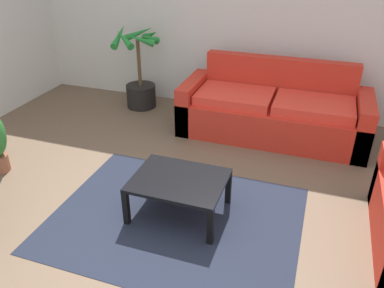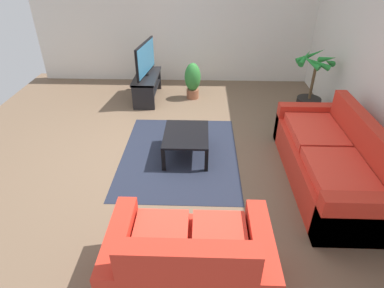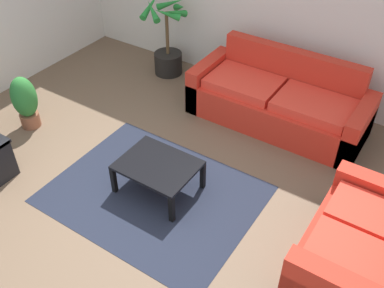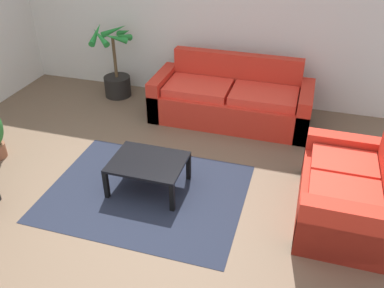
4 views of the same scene
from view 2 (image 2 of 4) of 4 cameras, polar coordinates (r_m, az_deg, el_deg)
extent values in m
plane|color=brown|center=(4.94, -5.69, -0.94)|extent=(6.60, 6.60, 0.00)
cube|color=silver|center=(7.26, -3.29, 21.41)|extent=(0.06, 6.00, 2.70)
cube|color=red|center=(4.52, 22.66, -3.87)|extent=(2.26, 0.90, 0.42)
cube|color=red|center=(4.44, 28.30, 0.90)|extent=(1.90, 0.16, 0.48)
cube|color=red|center=(5.31, 19.54, 3.57)|extent=(0.18, 0.90, 0.62)
cube|color=red|center=(3.72, 27.82, -11.94)|extent=(0.18, 0.90, 0.62)
cube|color=red|center=(4.74, 21.06, 2.13)|extent=(0.91, 0.66, 0.12)
cube|color=red|center=(4.00, 24.80, -4.69)|extent=(0.91, 0.66, 0.12)
cube|color=red|center=(3.08, -0.42, -20.93)|extent=(0.90, 1.40, 0.42)
cube|color=red|center=(2.50, -0.83, -21.45)|extent=(0.16, 1.04, 0.48)
cube|color=red|center=(3.08, -12.52, -19.04)|extent=(0.90, 0.18, 0.62)
cube|color=red|center=(3.05, 11.84, -19.69)|extent=(0.90, 0.18, 0.62)
cube|color=red|center=(2.93, -5.73, -16.72)|extent=(0.66, 0.48, 0.12)
cube|color=red|center=(2.91, 4.96, -17.00)|extent=(0.66, 0.48, 0.12)
cube|color=black|center=(6.50, -8.06, 11.82)|extent=(1.10, 0.45, 0.04)
cube|color=black|center=(6.59, -7.90, 9.80)|extent=(1.02, 0.39, 0.03)
cube|color=black|center=(7.06, -7.27, 11.58)|extent=(0.06, 0.41, 0.49)
cube|color=black|center=(6.11, -8.65, 8.16)|extent=(0.06, 0.41, 0.49)
cube|color=black|center=(6.39, -8.31, 14.83)|extent=(1.05, 0.18, 0.60)
cube|color=teal|center=(6.38, -8.11, 14.83)|extent=(1.00, 0.14, 0.55)
cylinder|color=black|center=(6.49, -8.09, 12.15)|extent=(0.10, 0.10, 0.04)
cube|color=black|center=(4.60, -1.05, 1.73)|extent=(0.82, 0.64, 0.03)
cube|color=black|center=(5.05, -4.15, 2.15)|extent=(0.05, 0.05, 0.34)
cube|color=black|center=(4.40, -5.11, -2.81)|extent=(0.05, 0.05, 0.34)
cube|color=black|center=(5.02, 2.54, 2.04)|extent=(0.05, 0.05, 0.34)
cube|color=black|center=(4.37, 2.58, -2.97)|extent=(0.05, 0.05, 0.34)
cube|color=#1E2333|center=(4.79, -2.21, -1.88)|extent=(2.20, 1.70, 0.01)
cylinder|color=black|center=(6.23, 19.83, 6.28)|extent=(0.42, 0.42, 0.33)
cylinder|color=brown|center=(6.06, 20.67, 10.43)|extent=(0.05, 0.05, 0.65)
cone|color=#238833|center=(5.76, 21.55, 13.18)|extent=(0.17, 0.41, 0.23)
cone|color=#238833|center=(5.88, 23.20, 13.20)|extent=(0.38, 0.34, 0.24)
cone|color=#238833|center=(6.07, 22.96, 13.78)|extent=(0.43, 0.23, 0.24)
cone|color=#238833|center=(6.16, 20.32, 14.55)|extent=(0.18, 0.52, 0.28)
cone|color=#238833|center=(5.99, 19.49, 14.26)|extent=(0.40, 0.32, 0.24)
cone|color=#238833|center=(5.79, 20.35, 13.51)|extent=(0.35, 0.32, 0.23)
cylinder|color=brown|center=(6.60, 0.11, 8.96)|extent=(0.24, 0.24, 0.19)
ellipsoid|color=#2D7831|center=(6.48, 0.12, 11.81)|extent=(0.32, 0.32, 0.56)
camera|label=1|loc=(4.12, -45.05, 18.04)|focal=36.36mm
camera|label=3|loc=(3.49, -67.49, 28.39)|focal=40.93mm
camera|label=4|loc=(4.38, -60.37, 21.25)|focal=38.16mm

